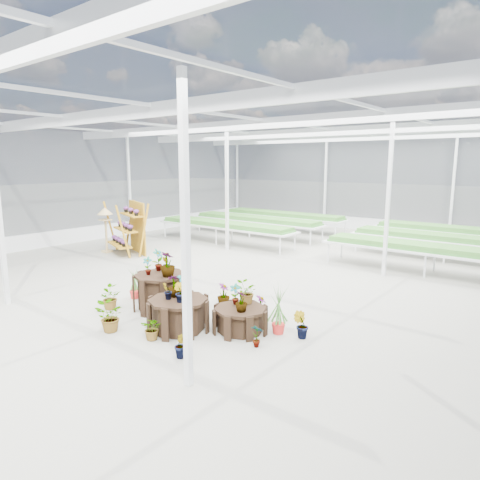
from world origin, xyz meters
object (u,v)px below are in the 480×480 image
Objects in this scene: plinth_low at (240,319)px; bird_table at (106,230)px; plinth_tall at (161,292)px; plinth_mid at (178,314)px; shelf_rack at (127,228)px.

bird_table is at bearing 161.70° from plinth_low.
plinth_tall reaches higher than plinth_mid.
shelf_rack reaches higher than plinth_low.
plinth_tall is at bearing -9.81° from shelf_rack.
shelf_rack is (-6.75, 3.86, 0.62)m from plinth_mid.
plinth_low is at bearing 2.60° from plinth_tall.
bird_table is at bearing -135.49° from shelf_rack.
plinth_tall is at bearing -177.40° from plinth_low.
shelf_rack is at bearing 157.81° from plinth_low.
shelf_rack is at bearing 30.09° from bird_table.
plinth_mid is at bearing -18.86° from bird_table.
plinth_low is at bearing 34.99° from plinth_mid.
plinth_mid is at bearing -26.57° from plinth_tall.
plinth_mid is 0.72× the size of bird_table.
plinth_mid is 0.64× the size of shelf_rack.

